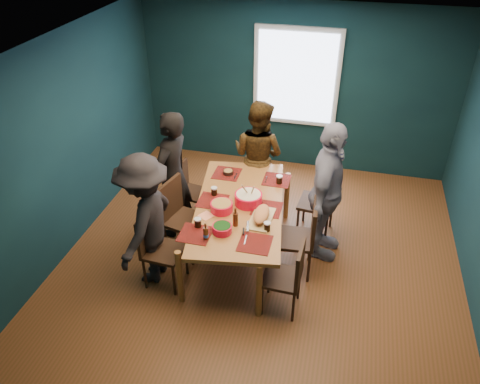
{
  "coord_description": "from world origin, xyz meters",
  "views": [
    {
      "loc": [
        0.84,
        -4.61,
        4.08
      ],
      "look_at": [
        -0.29,
        -0.05,
        0.97
      ],
      "focal_mm": 35.0,
      "sensor_mm": 36.0,
      "label": 1
    }
  ],
  "objects_px": {
    "person_near_left": "(146,220)",
    "bowl_dumpling": "(248,198)",
    "dining_table": "(239,210)",
    "chair_right_near": "(290,273)",
    "person_far_left": "(172,175)",
    "cutting_board": "(261,215)",
    "chair_left_mid": "(179,212)",
    "bowl_salad": "(221,207)",
    "chair_left_near": "(156,243)",
    "person_right": "(327,193)",
    "chair_left_far": "(187,186)",
    "bowl_herbs": "(222,228)",
    "chair_right_mid": "(303,233)",
    "chair_right_far": "(324,198)",
    "person_back": "(258,155)"
  },
  "relations": [
    {
      "from": "chair_left_mid",
      "to": "person_far_left",
      "type": "bearing_deg",
      "value": 131.93
    },
    {
      "from": "person_far_left",
      "to": "bowl_salad",
      "type": "relative_size",
      "value": 6.54
    },
    {
      "from": "dining_table",
      "to": "chair_left_far",
      "type": "bearing_deg",
      "value": 135.41
    },
    {
      "from": "chair_right_far",
      "to": "bowl_dumpling",
      "type": "bearing_deg",
      "value": -138.06
    },
    {
      "from": "chair_left_far",
      "to": "chair_right_near",
      "type": "distance_m",
      "value": 2.23
    },
    {
      "from": "person_back",
      "to": "person_far_left",
      "type": "bearing_deg",
      "value": 63.68
    },
    {
      "from": "dining_table",
      "to": "person_near_left",
      "type": "height_order",
      "value": "person_near_left"
    },
    {
      "from": "bowl_salad",
      "to": "cutting_board",
      "type": "distance_m",
      "value": 0.5
    },
    {
      "from": "chair_right_far",
      "to": "bowl_dumpling",
      "type": "height_order",
      "value": "bowl_dumpling"
    },
    {
      "from": "person_back",
      "to": "bowl_salad",
      "type": "xyz_separation_m",
      "value": [
        -0.15,
        -1.39,
        0.02
      ]
    },
    {
      "from": "chair_left_near",
      "to": "cutting_board",
      "type": "xyz_separation_m",
      "value": [
        1.15,
        0.46,
        0.29
      ]
    },
    {
      "from": "chair_left_near",
      "to": "person_right",
      "type": "height_order",
      "value": "person_right"
    },
    {
      "from": "chair_right_far",
      "to": "cutting_board",
      "type": "height_order",
      "value": "chair_right_far"
    },
    {
      "from": "chair_left_far",
      "to": "person_far_left",
      "type": "bearing_deg",
      "value": -87.28
    },
    {
      "from": "bowl_dumpling",
      "to": "bowl_herbs",
      "type": "height_order",
      "value": "bowl_dumpling"
    },
    {
      "from": "person_far_left",
      "to": "bowl_herbs",
      "type": "bearing_deg",
      "value": 58.38
    },
    {
      "from": "chair_left_far",
      "to": "chair_right_far",
      "type": "height_order",
      "value": "chair_right_far"
    },
    {
      "from": "chair_left_far",
      "to": "chair_right_mid",
      "type": "distance_m",
      "value": 1.92
    },
    {
      "from": "chair_right_near",
      "to": "cutting_board",
      "type": "relative_size",
      "value": 1.5
    },
    {
      "from": "bowl_dumpling",
      "to": "person_far_left",
      "type": "bearing_deg",
      "value": 166.93
    },
    {
      "from": "person_right",
      "to": "cutting_board",
      "type": "height_order",
      "value": "person_right"
    },
    {
      "from": "person_near_left",
      "to": "bowl_dumpling",
      "type": "xyz_separation_m",
      "value": [
        1.05,
        0.68,
        0.03
      ]
    },
    {
      "from": "chair_left_mid",
      "to": "bowl_salad",
      "type": "bearing_deg",
      "value": 4.7
    },
    {
      "from": "person_back",
      "to": "bowl_dumpling",
      "type": "xyz_separation_m",
      "value": [
        0.13,
        -1.16,
        0.04
      ]
    },
    {
      "from": "chair_left_mid",
      "to": "chair_right_far",
      "type": "xyz_separation_m",
      "value": [
        1.76,
        0.77,
        -0.01
      ]
    },
    {
      "from": "chair_right_mid",
      "to": "person_right",
      "type": "distance_m",
      "value": 0.58
    },
    {
      "from": "chair_left_near",
      "to": "person_far_left",
      "type": "distance_m",
      "value": 1.05
    },
    {
      "from": "chair_left_mid",
      "to": "person_right",
      "type": "height_order",
      "value": "person_right"
    },
    {
      "from": "chair_left_near",
      "to": "person_far_left",
      "type": "xyz_separation_m",
      "value": [
        -0.15,
        0.99,
        0.32
      ]
    },
    {
      "from": "chair_left_mid",
      "to": "cutting_board",
      "type": "distance_m",
      "value": 1.13
    },
    {
      "from": "chair_left_mid",
      "to": "cutting_board",
      "type": "relative_size",
      "value": 1.68
    },
    {
      "from": "chair_right_mid",
      "to": "bowl_salad",
      "type": "xyz_separation_m",
      "value": [
        -1.0,
        -0.06,
        0.26
      ]
    },
    {
      "from": "person_far_left",
      "to": "person_back",
      "type": "bearing_deg",
      "value": 145.73
    },
    {
      "from": "chair_right_near",
      "to": "bowl_herbs",
      "type": "relative_size",
      "value": 4.09
    },
    {
      "from": "chair_right_mid",
      "to": "bowl_dumpling",
      "type": "distance_m",
      "value": 0.79
    },
    {
      "from": "dining_table",
      "to": "chair_right_near",
      "type": "xyz_separation_m",
      "value": [
        0.76,
        -0.77,
        -0.18
      ]
    },
    {
      "from": "chair_right_far",
      "to": "bowl_herbs",
      "type": "relative_size",
      "value": 4.5
    },
    {
      "from": "bowl_dumpling",
      "to": "cutting_board",
      "type": "distance_m",
      "value": 0.36
    },
    {
      "from": "chair_left_far",
      "to": "bowl_herbs",
      "type": "distance_m",
      "value": 1.56
    },
    {
      "from": "chair_left_far",
      "to": "bowl_herbs",
      "type": "height_order",
      "value": "bowl_herbs"
    },
    {
      "from": "person_near_left",
      "to": "cutting_board",
      "type": "relative_size",
      "value": 2.75
    },
    {
      "from": "cutting_board",
      "to": "bowl_salad",
      "type": "bearing_deg",
      "value": 176.03
    },
    {
      "from": "person_far_left",
      "to": "cutting_board",
      "type": "xyz_separation_m",
      "value": [
        1.3,
        -0.54,
        -0.04
      ]
    },
    {
      "from": "chair_right_mid",
      "to": "bowl_dumpling",
      "type": "height_order",
      "value": "bowl_dumpling"
    },
    {
      "from": "person_right",
      "to": "bowl_herbs",
      "type": "bearing_deg",
      "value": 134.82
    },
    {
      "from": "chair_left_near",
      "to": "bowl_salad",
      "type": "distance_m",
      "value": 0.88
    },
    {
      "from": "person_right",
      "to": "bowl_dumpling",
      "type": "xyz_separation_m",
      "value": [
        -0.92,
        -0.25,
        -0.06
      ]
    },
    {
      "from": "person_near_left",
      "to": "bowl_salad",
      "type": "bearing_deg",
      "value": 123.04
    },
    {
      "from": "chair_left_mid",
      "to": "chair_right_near",
      "type": "relative_size",
      "value": 1.12
    },
    {
      "from": "chair_left_far",
      "to": "person_back",
      "type": "height_order",
      "value": "person_back"
    }
  ]
}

